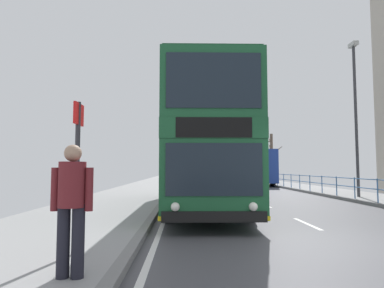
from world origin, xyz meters
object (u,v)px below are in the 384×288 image
(street_lamp_far_side, at_px, (356,106))
(bare_tree_far_02, at_px, (253,152))
(double_decker_bus_main, at_px, (202,147))
(bus_stop_sign_near, at_px, (77,159))
(pedestrian_companion, at_px, (72,202))
(bare_tree_far_01, at_px, (272,156))
(background_bus_far_lane, at_px, (251,167))

(street_lamp_far_side, xyz_separation_m, bare_tree_far_02, (0.42, 27.20, -0.93))
(double_decker_bus_main, distance_m, bus_stop_sign_near, 7.56)
(double_decker_bus_main, relative_size, pedestrian_companion, 6.32)
(bare_tree_far_01, bearing_deg, bare_tree_far_02, 99.05)
(pedestrian_companion, relative_size, street_lamp_far_side, 0.22)
(street_lamp_far_side, bearing_deg, pedestrian_companion, -129.72)
(pedestrian_companion, distance_m, street_lamp_far_side, 16.02)
(bare_tree_far_01, xyz_separation_m, bare_tree_far_02, (-0.93, 5.83, 0.71))
(background_bus_far_lane, relative_size, bare_tree_far_01, 2.01)
(background_bus_far_lane, relative_size, bus_stop_sign_near, 4.34)
(background_bus_far_lane, bearing_deg, bus_stop_sign_near, -107.09)
(background_bus_far_lane, distance_m, pedestrian_companion, 28.86)
(double_decker_bus_main, height_order, pedestrian_companion, double_decker_bus_main)
(double_decker_bus_main, distance_m, pedestrian_companion, 8.69)
(double_decker_bus_main, bearing_deg, background_bus_far_lane, 73.61)
(double_decker_bus_main, height_order, bus_stop_sign_near, double_decker_bus_main)
(double_decker_bus_main, distance_m, bare_tree_far_01, 26.71)
(background_bus_far_lane, bearing_deg, bare_tree_far_02, 77.36)
(pedestrian_companion, height_order, bare_tree_far_01, bare_tree_far_01)
(double_decker_bus_main, relative_size, bus_stop_sign_near, 4.28)
(bus_stop_sign_near, height_order, bare_tree_far_02, bare_tree_far_02)
(double_decker_bus_main, xyz_separation_m, bus_stop_sign_near, (-2.45, -7.12, -0.65))
(double_decker_bus_main, xyz_separation_m, background_bus_far_lane, (5.72, 19.43, -0.62))
(double_decker_bus_main, relative_size, bare_tree_far_02, 1.50)
(street_lamp_far_side, height_order, bare_tree_far_01, street_lamp_far_side)
(background_bus_far_lane, bearing_deg, bare_tree_far_01, 58.15)
(background_bus_far_lane, relative_size, street_lamp_far_side, 1.39)
(bare_tree_far_01, height_order, bare_tree_far_02, bare_tree_far_02)
(pedestrian_companion, xyz_separation_m, bare_tree_far_02, (10.41, 39.22, 2.60))
(background_bus_far_lane, bearing_deg, double_decker_bus_main, -106.39)
(bus_stop_sign_near, relative_size, bare_tree_far_01, 0.46)
(background_bus_far_lane, height_order, bare_tree_far_02, bare_tree_far_02)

